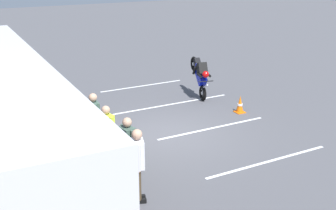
# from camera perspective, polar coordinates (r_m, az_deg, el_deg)

# --- Properties ---
(ground_plane) EXTENTS (80.00, 80.00, 0.00)m
(ground_plane) POSITION_cam_1_polar(r_m,az_deg,el_deg) (13.79, -0.13, -3.89)
(ground_plane) COLOR #4C4C51
(spectator_far_left) EXTENTS (0.57, 0.39, 1.79)m
(spectator_far_left) POSITION_cam_1_polar(r_m,az_deg,el_deg) (9.75, -4.02, -7.14)
(spectator_far_left) COLOR #473823
(spectator_far_left) RESTS_ON ground_plane
(spectator_left) EXTENTS (0.58, 0.35, 1.73)m
(spectator_left) POSITION_cam_1_polar(r_m,az_deg,el_deg) (10.58, -5.30, -5.24)
(spectator_left) COLOR black
(spectator_left) RESTS_ON ground_plane
(spectator_centre) EXTENTS (0.57, 0.39, 1.71)m
(spectator_centre) POSITION_cam_1_polar(r_m,az_deg,el_deg) (11.52, -8.06, -3.34)
(spectator_centre) COLOR #473823
(spectator_centre) RESTS_ON ground_plane
(spectator_right) EXTENTS (0.58, 0.34, 1.78)m
(spectator_right) POSITION_cam_1_polar(r_m,az_deg,el_deg) (12.35, -9.70, -1.66)
(spectator_right) COLOR black
(spectator_right) RESTS_ON ground_plane
(parked_motorcycle_silver) EXTENTS (2.05, 0.58, 0.99)m
(parked_motorcycle_silver) POSITION_cam_1_polar(r_m,az_deg,el_deg) (13.45, -14.19, -2.90)
(parked_motorcycle_silver) COLOR black
(parked_motorcycle_silver) RESTS_ON ground_plane
(stunt_motorcycle) EXTENTS (2.02, 0.76, 1.64)m
(stunt_motorcycle) POSITION_cam_1_polar(r_m,az_deg,el_deg) (17.12, 4.26, 4.10)
(stunt_motorcycle) COLOR black
(stunt_motorcycle) RESTS_ON ground_plane
(traffic_cone) EXTENTS (0.34, 0.34, 0.63)m
(traffic_cone) POSITION_cam_1_polar(r_m,az_deg,el_deg) (15.83, 9.45, 0.08)
(traffic_cone) COLOR orange
(traffic_cone) RESTS_ON ground_plane
(bay_line_b) EXTENTS (0.14, 4.14, 0.01)m
(bay_line_b) POSITION_cam_1_polar(r_m,az_deg,el_deg) (12.36, 13.10, -7.24)
(bay_line_b) COLOR white
(bay_line_b) RESTS_ON ground_plane
(bay_line_c) EXTENTS (0.14, 4.07, 0.01)m
(bay_line_c) POSITION_cam_1_polar(r_m,az_deg,el_deg) (14.37, 5.89, -3.03)
(bay_line_c) COLOR white
(bay_line_c) RESTS_ON ground_plane
(bay_line_d) EXTENTS (0.15, 4.88, 0.01)m
(bay_line_d) POSITION_cam_1_polar(r_m,az_deg,el_deg) (16.60, 0.58, 0.13)
(bay_line_d) COLOR white
(bay_line_d) RESTS_ON ground_plane
(bay_line_e) EXTENTS (0.14, 3.83, 0.01)m
(bay_line_e) POSITION_cam_1_polar(r_m,az_deg,el_deg) (18.99, -3.44, 2.52)
(bay_line_e) COLOR white
(bay_line_e) RESTS_ON ground_plane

